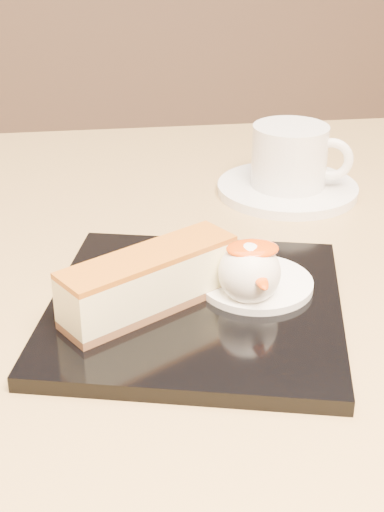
{
  "coord_description": "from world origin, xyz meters",
  "views": [
    {
      "loc": [
        -0.02,
        -0.55,
        1.01
      ],
      "look_at": [
        0.04,
        -0.07,
        0.76
      ],
      "focal_mm": 50.0,
      "sensor_mm": 36.0,
      "label": 1
    }
  ],
  "objects": [
    {
      "name": "mint_sprig",
      "position": [
        0.06,
        -0.05,
        0.74
      ],
      "size": [
        0.03,
        0.02,
        0.0
      ],
      "color": "green",
      "rests_on": "cream_smear"
    },
    {
      "name": "saucer",
      "position": [
        0.18,
        0.14,
        0.72
      ],
      "size": [
        0.15,
        0.15,
        0.01
      ],
      "primitive_type": "cylinder",
      "color": "white",
      "rests_on": "table"
    },
    {
      "name": "dessert_plate",
      "position": [
        0.04,
        -0.09,
        0.73
      ],
      "size": [
        0.27,
        0.27,
        0.01
      ],
      "primitive_type": "cube",
      "rotation": [
        0.0,
        0.0,
        -0.25
      ],
      "color": "black",
      "rests_on": "table"
    },
    {
      "name": "table",
      "position": [
        0.0,
        0.0,
        0.56
      ],
      "size": [
        0.8,
        0.8,
        0.72
      ],
      "color": "black",
      "rests_on": "ground"
    },
    {
      "name": "mango_sauce",
      "position": [
        0.09,
        -0.09,
        0.77
      ],
      "size": [
        0.04,
        0.03,
        0.01
      ],
      "primitive_type": "ellipsoid",
      "color": "#E44607",
      "rests_on": "ice_cream_scoop"
    },
    {
      "name": "cheesecake",
      "position": [
        0.01,
        -0.09,
        0.75
      ],
      "size": [
        0.14,
        0.1,
        0.04
      ],
      "rotation": [
        0.0,
        0.0,
        0.55
      ],
      "color": "brown",
      "rests_on": "dessert_plate"
    },
    {
      "name": "coffee_cup",
      "position": [
        0.18,
        0.14,
        0.76
      ],
      "size": [
        0.1,
        0.08,
        0.06
      ],
      "rotation": [
        0.0,
        0.0,
        -0.39
      ],
      "color": "white",
      "rests_on": "saucer"
    },
    {
      "name": "cream_smear",
      "position": [
        0.09,
        -0.07,
        0.73
      ],
      "size": [
        0.09,
        0.09,
        0.01
      ],
      "primitive_type": "cylinder",
      "color": "white",
      "rests_on": "dessert_plate"
    },
    {
      "name": "ice_cream_scoop",
      "position": [
        0.08,
        -0.09,
        0.76
      ],
      "size": [
        0.05,
        0.05,
        0.05
      ],
      "primitive_type": "sphere",
      "color": "white",
      "rests_on": "cream_smear"
    }
  ]
}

